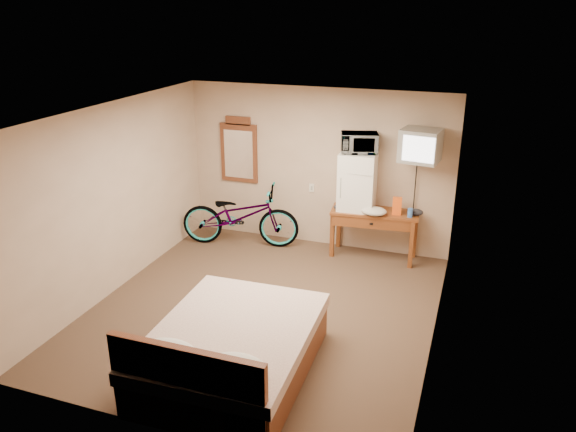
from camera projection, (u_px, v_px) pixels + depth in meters
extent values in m
plane|color=#483124|center=(264.00, 309.00, 7.16)|extent=(4.60, 4.60, 0.00)
plane|color=silver|center=(260.00, 114.00, 6.27)|extent=(4.60, 4.60, 0.00)
cube|color=#C6A88C|center=(317.00, 168.00, 8.74)|extent=(4.20, 0.04, 2.50)
cube|color=#C6A88C|center=(160.00, 311.00, 4.69)|extent=(4.20, 0.04, 2.50)
cube|color=#C6A88C|center=(114.00, 199.00, 7.37)|extent=(0.04, 4.60, 2.50)
cube|color=#C6A88C|center=(442.00, 241.00, 6.06)|extent=(0.04, 4.60, 2.50)
cube|color=silver|center=(312.00, 188.00, 8.87)|extent=(0.08, 0.01, 0.13)
cube|color=brown|center=(375.00, 212.00, 8.39)|extent=(1.34, 0.63, 0.04)
cube|color=brown|center=(332.00, 235.00, 8.53)|extent=(0.06, 0.06, 0.71)
cube|color=brown|center=(411.00, 245.00, 8.16)|extent=(0.06, 0.06, 0.71)
cube|color=brown|center=(339.00, 226.00, 8.88)|extent=(0.06, 0.06, 0.71)
cube|color=brown|center=(415.00, 235.00, 8.51)|extent=(0.06, 0.06, 0.71)
cube|color=brown|center=(372.00, 223.00, 8.23)|extent=(1.17, 0.16, 0.16)
cube|color=black|center=(371.00, 224.00, 8.22)|extent=(0.05, 0.02, 0.03)
cube|color=white|center=(358.00, 181.00, 8.34)|extent=(0.55, 0.53, 0.87)
cube|color=gray|center=(354.00, 174.00, 8.05)|extent=(0.53, 0.01, 0.00)
cylinder|color=gray|center=(341.00, 188.00, 8.19)|extent=(0.02, 0.02, 0.31)
imported|color=white|center=(359.00, 143.00, 8.13)|extent=(0.60, 0.49, 0.29)
cube|color=#F95A16|center=(397.00, 206.00, 8.20)|extent=(0.14, 0.09, 0.26)
cylinder|color=#3D71CF|center=(410.00, 213.00, 8.12)|extent=(0.08, 0.08, 0.13)
ellipsoid|color=beige|center=(374.00, 211.00, 8.21)|extent=(0.38, 0.29, 0.12)
ellipsoid|color=black|center=(342.00, 207.00, 8.39)|extent=(0.25, 0.18, 0.09)
ellipsoid|color=black|center=(416.00, 212.00, 8.20)|extent=(0.20, 0.16, 0.09)
cube|color=black|center=(422.00, 149.00, 8.08)|extent=(0.14, 0.02, 0.14)
cylinder|color=black|center=(422.00, 150.00, 8.04)|extent=(0.05, 0.30, 0.05)
cube|color=gray|center=(421.00, 146.00, 7.81)|extent=(0.59, 0.51, 0.46)
cube|color=white|center=(418.00, 149.00, 7.61)|extent=(0.44, 0.08, 0.35)
cube|color=black|center=(422.00, 142.00, 8.01)|extent=(0.33, 0.06, 0.29)
cube|color=brown|center=(239.00, 153.00, 9.08)|extent=(0.63, 0.04, 0.96)
cube|color=brown|center=(238.00, 121.00, 8.89)|extent=(0.42, 0.04, 0.13)
cube|color=white|center=(239.00, 154.00, 9.07)|extent=(0.50, 0.01, 0.78)
imported|color=black|center=(240.00, 216.00, 8.91)|extent=(1.97, 1.04, 0.99)
cube|color=brown|center=(233.00, 355.00, 5.89)|extent=(1.58, 2.07, 0.40)
cube|color=beige|center=(233.00, 335.00, 5.80)|extent=(1.62, 2.11, 0.14)
cube|color=brown|center=(186.00, 382.00, 4.92)|extent=(1.52, 0.08, 0.70)
ellipsoid|color=silver|center=(169.00, 352.00, 5.29)|extent=(0.57, 0.35, 0.20)
ellipsoid|color=silver|center=(238.00, 367.00, 5.07)|extent=(0.57, 0.35, 0.20)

